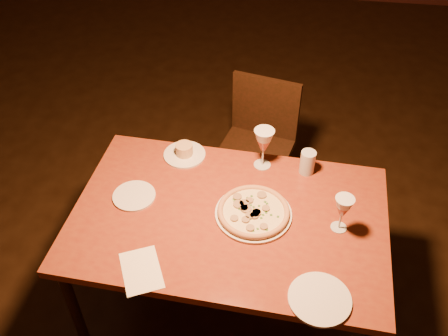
# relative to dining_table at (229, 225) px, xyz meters

# --- Properties ---
(floor) EXTENTS (7.00, 7.00, 0.00)m
(floor) POSITION_rel_dining_table_xyz_m (-0.15, 0.26, -0.62)
(floor) COLOR black
(floor) RESTS_ON ground
(dining_table) EXTENTS (1.30, 0.87, 0.68)m
(dining_table) POSITION_rel_dining_table_xyz_m (0.00, 0.00, 0.00)
(dining_table) COLOR brown
(dining_table) RESTS_ON floor
(chair_far) EXTENTS (0.45, 0.45, 0.78)m
(chair_far) POSITION_rel_dining_table_xyz_m (0.05, 0.78, -0.18)
(chair_far) COLOR black
(chair_far) RESTS_ON floor
(pizza_plate) EXTENTS (0.31, 0.31, 0.03)m
(pizza_plate) POSITION_rel_dining_table_xyz_m (0.10, 0.02, 0.08)
(pizza_plate) COLOR silver
(pizza_plate) RESTS_ON dining_table
(ramekin_saucer) EXTENTS (0.19, 0.19, 0.06)m
(ramekin_saucer) POSITION_rel_dining_table_xyz_m (-0.25, 0.34, 0.08)
(ramekin_saucer) COLOR silver
(ramekin_saucer) RESTS_ON dining_table
(wine_glass_far) EXTENTS (0.09, 0.09, 0.20)m
(wine_glass_far) POSITION_rel_dining_table_xyz_m (0.11, 0.32, 0.16)
(wine_glass_far) COLOR #A75145
(wine_glass_far) RESTS_ON dining_table
(wine_glass_right) EXTENTS (0.07, 0.07, 0.16)m
(wine_glass_right) POSITION_rel_dining_table_xyz_m (0.44, -0.00, 0.14)
(wine_glass_right) COLOR #A75145
(wine_glass_right) RESTS_ON dining_table
(water_tumbler) EXTENTS (0.07, 0.07, 0.11)m
(water_tumbler) POSITION_rel_dining_table_xyz_m (0.30, 0.31, 0.12)
(water_tumbler) COLOR #ACB3BC
(water_tumbler) RESTS_ON dining_table
(side_plate_left) EXTENTS (0.18, 0.18, 0.01)m
(side_plate_left) POSITION_rel_dining_table_xyz_m (-0.41, 0.05, 0.06)
(side_plate_left) COLOR silver
(side_plate_left) RESTS_ON dining_table
(side_plate_near) EXTENTS (0.22, 0.22, 0.01)m
(side_plate_near) POSITION_rel_dining_table_xyz_m (0.36, -0.34, 0.07)
(side_plate_near) COLOR silver
(side_plate_near) RESTS_ON dining_table
(menu_card) EXTENTS (0.21, 0.24, 0.00)m
(menu_card) POSITION_rel_dining_table_xyz_m (-0.28, -0.31, 0.06)
(menu_card) COLOR white
(menu_card) RESTS_ON dining_table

